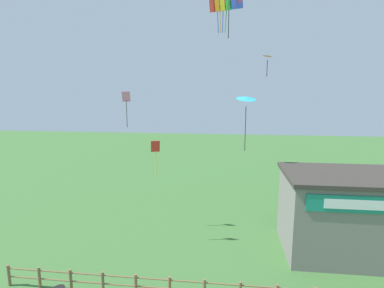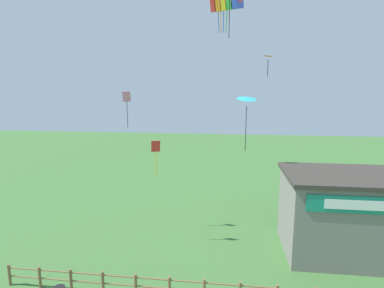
% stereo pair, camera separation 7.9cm
% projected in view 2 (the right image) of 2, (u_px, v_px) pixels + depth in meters
% --- Properties ---
extents(wooden_fence, '(17.72, 0.14, 1.09)m').
position_uv_depth(wooden_fence, '(187.00, 288.00, 13.61)').
color(wooden_fence, brown).
rests_on(wooden_fence, ground_plane).
extents(seaside_building, '(7.26, 4.98, 4.81)m').
position_uv_depth(seaside_building, '(347.00, 214.00, 17.34)').
color(seaside_building, slate).
rests_on(seaside_building, ground_plane).
extents(kite_rainbow_parafoil, '(2.94, 2.51, 3.15)m').
position_uv_depth(kite_rainbow_parafoil, '(227.00, 0.00, 21.65)').
color(kite_rainbow_parafoil, '#E54C8C').
extents(kite_orange_delta, '(0.95, 0.94, 1.64)m').
position_uv_depth(kite_orange_delta, '(268.00, 57.00, 22.28)').
color(kite_orange_delta, orange).
extents(kite_cyan_delta, '(1.56, 1.55, 3.62)m').
position_uv_depth(kite_cyan_delta, '(247.00, 100.00, 19.12)').
color(kite_cyan_delta, '#2DB2C6').
extents(kite_red_diamond, '(0.59, 0.42, 2.18)m').
position_uv_depth(kite_red_diamond, '(156.00, 152.00, 18.06)').
color(kite_red_diamond, red).
extents(kite_pink_diamond, '(0.57, 0.41, 2.35)m').
position_uv_depth(kite_pink_diamond, '(127.00, 103.00, 19.49)').
color(kite_pink_diamond, pink).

